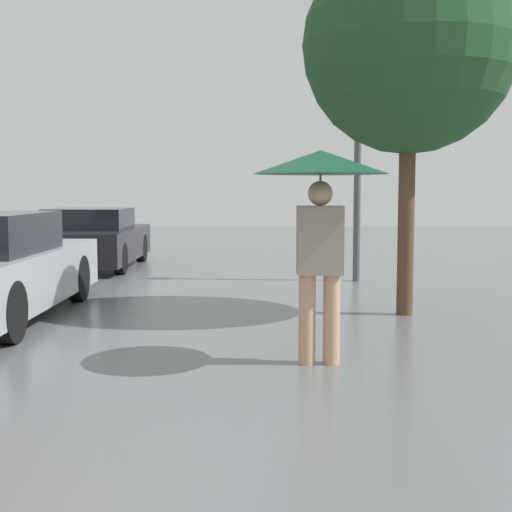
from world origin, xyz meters
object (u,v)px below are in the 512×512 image
Objects in this scene: pedestrian at (319,189)px; street_lamp at (357,120)px; tree at (408,47)px; parked_car_farthest at (90,240)px.

street_lamp is at bearing 78.86° from pedestrian.
pedestrian is 0.49× the size of street_lamp.
tree reaches higher than street_lamp.
parked_car_farthest is 0.85× the size of tree.
pedestrian is at bearing -116.97° from tree.
parked_car_farthest is 7.91m from tree.
street_lamp is (4.98, -2.10, 2.15)m from parked_car_farthest.
tree is 1.19× the size of street_lamp.
pedestrian is 8.85m from parked_car_farthest.
tree is (1.28, 2.52, 1.70)m from pedestrian.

